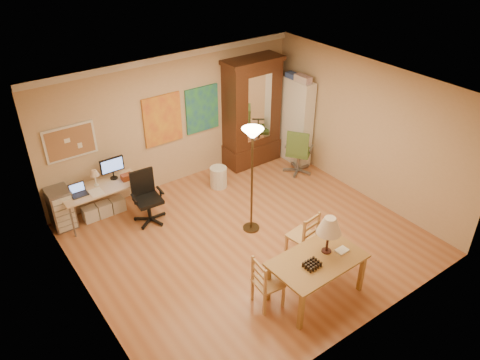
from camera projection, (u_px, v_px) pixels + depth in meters
floor at (248, 239)px, 8.24m from camera, size 5.50×5.50×0.00m
crown_molding at (169, 57)px, 8.56m from camera, size 5.50×0.08×0.12m
corkboard at (70, 142)px, 8.14m from camera, size 0.90×0.04×0.62m
art_panel_left at (163, 120)px, 9.06m from camera, size 0.80×0.04×1.00m
art_panel_right at (202, 109)px, 9.51m from camera, size 0.75×0.04×0.95m
dining_table at (322, 249)px, 6.73m from camera, size 1.40×0.86×1.30m
ladder_chair_back at (303, 237)px, 7.62m from camera, size 0.46×0.45×0.89m
ladder_chair_left at (266, 284)px, 6.73m from camera, size 0.41×0.43×0.85m
torchiere_lamp at (252, 150)px, 7.66m from camera, size 0.36×0.36×2.00m
computer_desk at (104, 197)px, 8.65m from camera, size 1.44×0.63×1.09m
office_chair_black at (149, 208)px, 8.58m from camera, size 0.61×0.61×0.99m
office_chair_green at (298, 161)px, 10.06m from camera, size 0.66×0.66×1.04m
drawer_cart at (61, 208)px, 8.37m from camera, size 0.39×0.46×0.77m
armoire at (251, 119)px, 10.11m from camera, size 1.29×0.61×2.37m
bookshelf at (297, 122)px, 10.17m from camera, size 0.29×0.76×1.90m
wastebin at (219, 177)px, 9.61m from camera, size 0.35×0.35×0.44m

